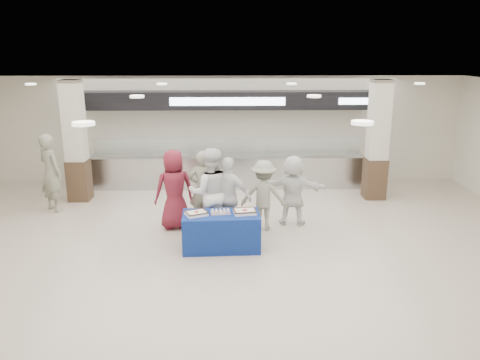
{
  "coord_description": "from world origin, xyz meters",
  "views": [
    {
      "loc": [
        0.07,
        -8.0,
        3.93
      ],
      "look_at": [
        0.27,
        1.6,
        1.25
      ],
      "focal_mm": 35.0,
      "sensor_mm": 36.0,
      "label": 1
    }
  ],
  "objects_px": {
    "display_table": "(221,231)",
    "civilian_maroon": "(174,189)",
    "civilian_white": "(293,190)",
    "soldier_bg": "(51,173)",
    "sheet_cake_left": "(196,213)",
    "soldier_a": "(203,190)",
    "chef_short": "(228,197)",
    "soldier_b": "(264,195)",
    "chef_tall": "(210,193)",
    "sheet_cake_right": "(245,211)",
    "cupcake_tray": "(221,212)"
  },
  "relations": [
    {
      "from": "cupcake_tray",
      "to": "soldier_b",
      "type": "height_order",
      "value": "soldier_b"
    },
    {
      "from": "display_table",
      "to": "soldier_bg",
      "type": "bearing_deg",
      "value": 147.68
    },
    {
      "from": "display_table",
      "to": "civilian_white",
      "type": "distance_m",
      "value": 2.18
    },
    {
      "from": "display_table",
      "to": "civilian_maroon",
      "type": "relative_size",
      "value": 0.85
    },
    {
      "from": "civilian_maroon",
      "to": "chef_tall",
      "type": "height_order",
      "value": "chef_tall"
    },
    {
      "from": "sheet_cake_left",
      "to": "soldier_bg",
      "type": "distance_m",
      "value": 4.55
    },
    {
      "from": "soldier_a",
      "to": "chef_short",
      "type": "relative_size",
      "value": 1.03
    },
    {
      "from": "civilian_maroon",
      "to": "civilian_white",
      "type": "relative_size",
      "value": 1.1
    },
    {
      "from": "display_table",
      "to": "soldier_b",
      "type": "xyz_separation_m",
      "value": [
        0.93,
        1.06,
        0.42
      ]
    },
    {
      "from": "sheet_cake_left",
      "to": "soldier_bg",
      "type": "height_order",
      "value": "soldier_bg"
    },
    {
      "from": "civilian_maroon",
      "to": "soldier_a",
      "type": "height_order",
      "value": "civilian_maroon"
    },
    {
      "from": "cupcake_tray",
      "to": "chef_tall",
      "type": "xyz_separation_m",
      "value": [
        -0.23,
        0.69,
        0.19
      ]
    },
    {
      "from": "soldier_a",
      "to": "civilian_white",
      "type": "bearing_deg",
      "value": -171.24
    },
    {
      "from": "civilian_maroon",
      "to": "sheet_cake_left",
      "type": "bearing_deg",
      "value": 93.33
    },
    {
      "from": "soldier_a",
      "to": "chef_tall",
      "type": "relative_size",
      "value": 0.93
    },
    {
      "from": "chef_tall",
      "to": "soldier_bg",
      "type": "xyz_separation_m",
      "value": [
        -4.03,
        1.73,
        0.01
      ]
    },
    {
      "from": "display_table",
      "to": "chef_tall",
      "type": "height_order",
      "value": "chef_tall"
    },
    {
      "from": "civilian_white",
      "to": "chef_tall",
      "type": "bearing_deg",
      "value": 28.9
    },
    {
      "from": "sheet_cake_right",
      "to": "chef_tall",
      "type": "bearing_deg",
      "value": 134.91
    },
    {
      "from": "cupcake_tray",
      "to": "chef_short",
      "type": "bearing_deg",
      "value": 76.08
    },
    {
      "from": "cupcake_tray",
      "to": "soldier_b",
      "type": "distance_m",
      "value": 1.39
    },
    {
      "from": "display_table",
      "to": "sheet_cake_right",
      "type": "bearing_deg",
      "value": -0.34
    },
    {
      "from": "sheet_cake_left",
      "to": "soldier_a",
      "type": "height_order",
      "value": "soldier_a"
    },
    {
      "from": "civilian_white",
      "to": "soldier_bg",
      "type": "relative_size",
      "value": 0.84
    },
    {
      "from": "civilian_maroon",
      "to": "soldier_b",
      "type": "relative_size",
      "value": 1.13
    },
    {
      "from": "sheet_cake_left",
      "to": "cupcake_tray",
      "type": "xyz_separation_m",
      "value": [
        0.48,
        0.11,
        -0.01
      ]
    },
    {
      "from": "civilian_white",
      "to": "soldier_bg",
      "type": "bearing_deg",
      "value": -0.53
    },
    {
      "from": "chef_short",
      "to": "civilian_white",
      "type": "height_order",
      "value": "chef_short"
    },
    {
      "from": "chef_short",
      "to": "civilian_white",
      "type": "distance_m",
      "value": 1.63
    },
    {
      "from": "chef_tall",
      "to": "chef_short",
      "type": "height_order",
      "value": "chef_tall"
    },
    {
      "from": "sheet_cake_left",
      "to": "soldier_bg",
      "type": "relative_size",
      "value": 0.26
    },
    {
      "from": "chef_tall",
      "to": "soldier_bg",
      "type": "bearing_deg",
      "value": -28.27
    },
    {
      "from": "sheet_cake_left",
      "to": "soldier_b",
      "type": "distance_m",
      "value": 1.81
    },
    {
      "from": "sheet_cake_left",
      "to": "chef_short",
      "type": "relative_size",
      "value": 0.29
    },
    {
      "from": "display_table",
      "to": "chef_tall",
      "type": "xyz_separation_m",
      "value": [
        -0.24,
        0.73,
        0.6
      ]
    },
    {
      "from": "sheet_cake_right",
      "to": "civilian_maroon",
      "type": "distance_m",
      "value": 1.96
    },
    {
      "from": "display_table",
      "to": "soldier_bg",
      "type": "xyz_separation_m",
      "value": [
        -4.27,
        2.46,
        0.61
      ]
    },
    {
      "from": "chef_short",
      "to": "soldier_b",
      "type": "relative_size",
      "value": 1.1
    },
    {
      "from": "display_table",
      "to": "civilian_maroon",
      "type": "bearing_deg",
      "value": 129.18
    },
    {
      "from": "soldier_a",
      "to": "chef_short",
      "type": "xyz_separation_m",
      "value": [
        0.57,
        -0.48,
        -0.02
      ]
    },
    {
      "from": "chef_tall",
      "to": "chef_short",
      "type": "relative_size",
      "value": 1.11
    },
    {
      "from": "chef_short",
      "to": "soldier_b",
      "type": "bearing_deg",
      "value": -133.4
    },
    {
      "from": "civilian_maroon",
      "to": "soldier_bg",
      "type": "bearing_deg",
      "value": -42.61
    },
    {
      "from": "soldier_a",
      "to": "soldier_b",
      "type": "distance_m",
      "value": 1.36
    },
    {
      "from": "cupcake_tray",
      "to": "soldier_b",
      "type": "relative_size",
      "value": 0.27
    },
    {
      "from": "sheet_cake_left",
      "to": "soldier_b",
      "type": "relative_size",
      "value": 0.31
    },
    {
      "from": "soldier_a",
      "to": "chef_short",
      "type": "distance_m",
      "value": 0.74
    },
    {
      "from": "soldier_a",
      "to": "cupcake_tray",
      "type": "bearing_deg",
      "value": 112.85
    },
    {
      "from": "display_table",
      "to": "civilian_white",
      "type": "height_order",
      "value": "civilian_white"
    },
    {
      "from": "sheet_cake_left",
      "to": "soldier_b",
      "type": "bearing_deg",
      "value": 38.32
    }
  ]
}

